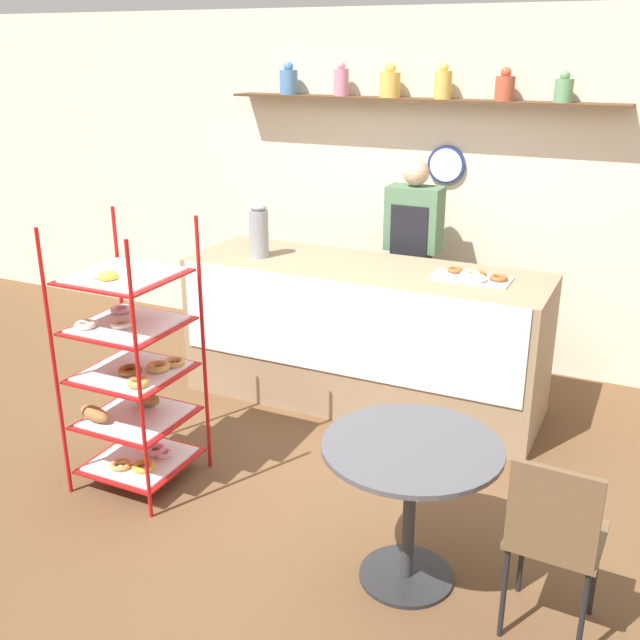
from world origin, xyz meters
The scene contains 9 objects.
ground_plane centered at (0.00, 0.00, 0.00)m, with size 14.00×14.00×0.00m, color brown.
back_wall centered at (0.00, 2.19, 1.37)m, with size 10.00×0.30×2.70m.
display_counter centered at (0.00, 1.10, 0.50)m, with size 2.50×0.81×1.00m.
pastry_rack centered at (-0.78, -0.45, 0.68)m, with size 0.60×0.60×1.56m.
person_worker centered at (0.12, 1.75, 0.90)m, with size 0.40×0.23×1.65m.
cafe_table centered at (0.94, -0.61, 0.56)m, with size 0.83×0.83×0.73m.
cafe_chair centered at (1.60, -0.72, 0.55)m, with size 0.40×0.40×0.89m.
coffee_carafe centered at (-0.78, 1.02, 1.19)m, with size 0.14×0.14×0.38m.
donut_tray_counter centered at (0.75, 1.13, 1.02)m, with size 0.50×0.26×0.05m.
Camera 1 is at (1.84, -3.47, 2.42)m, focal length 42.00 mm.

